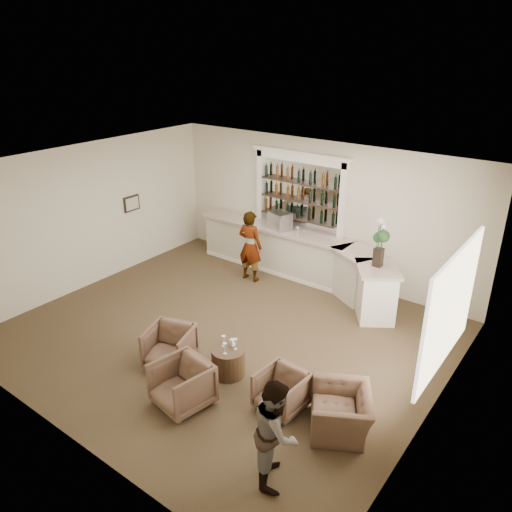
{
  "coord_description": "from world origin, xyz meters",
  "views": [
    {
      "loc": [
        5.52,
        -6.39,
        5.37
      ],
      "look_at": [
        0.08,
        0.9,
        1.4
      ],
      "focal_mm": 35.0,
      "sensor_mm": 36.0,
      "label": 1
    }
  ],
  "objects_px": {
    "armchair_right": "(282,391)",
    "armchair_far": "(341,412)",
    "armchair_left": "(170,346)",
    "armchair_center": "(182,385)",
    "guest": "(276,431)",
    "cocktail_table": "(228,362)",
    "espresso_machine": "(280,221)",
    "flower_vase": "(380,240)",
    "bar_counter": "(300,257)",
    "sommelier": "(250,246)"
  },
  "relations": [
    {
      "from": "sommelier",
      "to": "flower_vase",
      "type": "distance_m",
      "value": 3.23
    },
    {
      "from": "armchair_right",
      "to": "flower_vase",
      "type": "height_order",
      "value": "flower_vase"
    },
    {
      "from": "sommelier",
      "to": "guest",
      "type": "relative_size",
      "value": 1.13
    },
    {
      "from": "espresso_machine",
      "to": "flower_vase",
      "type": "distance_m",
      "value": 2.87
    },
    {
      "from": "bar_counter",
      "to": "armchair_right",
      "type": "relative_size",
      "value": 7.88
    },
    {
      "from": "armchair_left",
      "to": "armchair_center",
      "type": "height_order",
      "value": "armchair_center"
    },
    {
      "from": "armchair_center",
      "to": "armchair_far",
      "type": "bearing_deg",
      "value": 34.62
    },
    {
      "from": "guest",
      "to": "armchair_left",
      "type": "xyz_separation_m",
      "value": [
        -2.95,
        0.95,
        -0.4
      ]
    },
    {
      "from": "cocktail_table",
      "to": "armchair_right",
      "type": "height_order",
      "value": "armchair_right"
    },
    {
      "from": "armchair_right",
      "to": "sommelier",
      "type": "bearing_deg",
      "value": 136.9
    },
    {
      "from": "bar_counter",
      "to": "espresso_machine",
      "type": "bearing_deg",
      "value": 176.55
    },
    {
      "from": "guest",
      "to": "armchair_far",
      "type": "bearing_deg",
      "value": -42.16
    },
    {
      "from": "armchair_center",
      "to": "armchair_far",
      "type": "xyz_separation_m",
      "value": [
        2.27,
        1.0,
        -0.06
      ]
    },
    {
      "from": "guest",
      "to": "armchair_left",
      "type": "height_order",
      "value": "guest"
    },
    {
      "from": "sommelier",
      "to": "armchair_left",
      "type": "height_order",
      "value": "sommelier"
    },
    {
      "from": "armchair_left",
      "to": "sommelier",
      "type": "bearing_deg",
      "value": 86.52
    },
    {
      "from": "cocktail_table",
      "to": "armchair_far",
      "type": "distance_m",
      "value": 2.19
    },
    {
      "from": "guest",
      "to": "cocktail_table",
      "type": "bearing_deg",
      "value": 24.84
    },
    {
      "from": "armchair_right",
      "to": "flower_vase",
      "type": "distance_m",
      "value": 3.83
    },
    {
      "from": "guest",
      "to": "armchair_left",
      "type": "bearing_deg",
      "value": 41.84
    },
    {
      "from": "sommelier",
      "to": "flower_vase",
      "type": "bearing_deg",
      "value": -179.34
    },
    {
      "from": "armchair_right",
      "to": "espresso_machine",
      "type": "distance_m",
      "value": 5.15
    },
    {
      "from": "bar_counter",
      "to": "armchair_right",
      "type": "xyz_separation_m",
      "value": [
        2.25,
        -4.12,
        -0.24
      ]
    },
    {
      "from": "bar_counter",
      "to": "armchair_right",
      "type": "bearing_deg",
      "value": -61.34
    },
    {
      "from": "guest",
      "to": "armchair_center",
      "type": "height_order",
      "value": "guest"
    },
    {
      "from": "cocktail_table",
      "to": "armchair_center",
      "type": "height_order",
      "value": "armchair_center"
    },
    {
      "from": "cocktail_table",
      "to": "armchair_far",
      "type": "bearing_deg",
      "value": -1.06
    },
    {
      "from": "armchair_right",
      "to": "cocktail_table",
      "type": "bearing_deg",
      "value": 175.15
    },
    {
      "from": "cocktail_table",
      "to": "armchair_right",
      "type": "relative_size",
      "value": 0.81
    },
    {
      "from": "espresso_machine",
      "to": "flower_vase",
      "type": "relative_size",
      "value": 0.47
    },
    {
      "from": "cocktail_table",
      "to": "armchair_far",
      "type": "height_order",
      "value": "armchair_far"
    },
    {
      "from": "sommelier",
      "to": "bar_counter",
      "type": "bearing_deg",
      "value": -145.2
    },
    {
      "from": "armchair_far",
      "to": "armchair_right",
      "type": "bearing_deg",
      "value": -111.85
    },
    {
      "from": "bar_counter",
      "to": "armchair_far",
      "type": "height_order",
      "value": "bar_counter"
    },
    {
      "from": "armchair_far",
      "to": "espresso_machine",
      "type": "height_order",
      "value": "espresso_machine"
    },
    {
      "from": "cocktail_table",
      "to": "armchair_center",
      "type": "distance_m",
      "value": 1.06
    },
    {
      "from": "cocktail_table",
      "to": "armchair_center",
      "type": "bearing_deg",
      "value": -94.28
    },
    {
      "from": "guest",
      "to": "flower_vase",
      "type": "bearing_deg",
      "value": -20.93
    },
    {
      "from": "cocktail_table",
      "to": "guest",
      "type": "xyz_separation_m",
      "value": [
        1.92,
        -1.34,
        0.51
      ]
    },
    {
      "from": "sommelier",
      "to": "flower_vase",
      "type": "height_order",
      "value": "flower_vase"
    },
    {
      "from": "armchair_left",
      "to": "armchair_right",
      "type": "bearing_deg",
      "value": -12.99
    },
    {
      "from": "bar_counter",
      "to": "sommelier",
      "type": "bearing_deg",
      "value": -142.55
    },
    {
      "from": "armchair_right",
      "to": "armchair_center",
      "type": "bearing_deg",
      "value": -143.07
    },
    {
      "from": "guest",
      "to": "espresso_machine",
      "type": "distance_m",
      "value": 6.42
    },
    {
      "from": "bar_counter",
      "to": "armchair_far",
      "type": "xyz_separation_m",
      "value": [
        3.21,
        -3.97,
        -0.25
      ]
    },
    {
      "from": "armchair_right",
      "to": "armchair_far",
      "type": "height_order",
      "value": "armchair_right"
    },
    {
      "from": "bar_counter",
      "to": "armchair_far",
      "type": "relative_size",
      "value": 5.8
    },
    {
      "from": "flower_vase",
      "to": "bar_counter",
      "type": "bearing_deg",
      "value": 165.77
    },
    {
      "from": "sommelier",
      "to": "cocktail_table",
      "type": "bearing_deg",
      "value": 118.91
    },
    {
      "from": "cocktail_table",
      "to": "armchair_left",
      "type": "xyz_separation_m",
      "value": [
        -1.03,
        -0.38,
        0.11
      ]
    }
  ]
}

